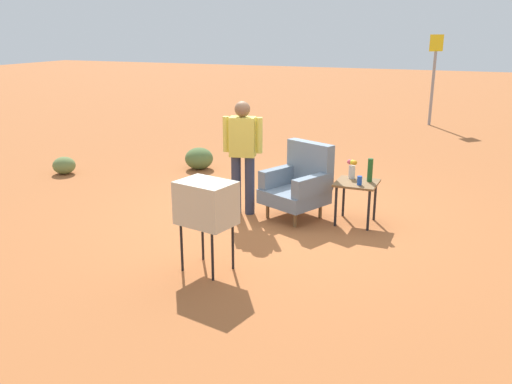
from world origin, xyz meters
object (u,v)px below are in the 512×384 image
tv_on_stand (206,204)px  road_sign (434,75)px  flower_vase (352,168)px  person_standing (243,151)px  armchair (299,183)px  bottle_wine_green (370,170)px  side_table (357,188)px  soda_can_blue (360,181)px

tv_on_stand → road_sign: 10.94m
road_sign → flower_vase: (-0.28, -8.54, -0.64)m
person_standing → flower_vase: bearing=13.8°
armchair → tv_on_stand: 2.16m
armchair → bottle_wine_green: size_ratio=3.31×
armchair → flower_vase: (0.70, 0.19, 0.25)m
side_table → road_sign: 8.74m
side_table → armchair: bearing=-178.1°
armchair → tv_on_stand: bearing=-100.2°
armchair → soda_can_blue: armchair is taller
side_table → bottle_wine_green: bearing=30.0°
side_table → bottle_wine_green: bottle_wine_green is taller
flower_vase → armchair: bearing=-165.2°
person_standing → bottle_wine_green: 1.80m
road_sign → person_standing: bearing=-101.3°
armchair → side_table: bearing=1.9°
person_standing → flower_vase: size_ratio=6.19×
side_table → road_sign: (0.17, 8.70, 0.87)m
side_table → flower_vase: (-0.11, 0.16, 0.23)m
person_standing → side_table: bearing=7.4°
tv_on_stand → flower_vase: 2.54m
tv_on_stand → road_sign: size_ratio=0.42×
road_sign → bottle_wine_green: size_ratio=7.63×
armchair → flower_vase: 0.77m
side_table → road_sign: size_ratio=0.24×
soda_can_blue → flower_vase: size_ratio=0.46×
side_table → bottle_wine_green: size_ratio=1.86×
armchair → person_standing: person_standing is taller
tv_on_stand → bottle_wine_green: 2.61m
armchair → road_sign: 8.82m
armchair → flower_vase: armchair is taller
person_standing → road_sign: 9.09m
bottle_wine_green → flower_vase: bearing=165.2°
tv_on_stand → flower_vase: (1.08, 2.30, -0.04)m
person_standing → soda_can_blue: bearing=2.6°
person_standing → tv_on_stand: bearing=-77.8°
armchair → soda_can_blue: bearing=-6.9°
soda_can_blue → person_standing: bearing=-177.4°
person_standing → flower_vase: person_standing is taller
bottle_wine_green → soda_can_blue: size_ratio=2.62×
side_table → flower_vase: flower_vase is taller
armchair → soda_can_blue: size_ratio=8.69×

